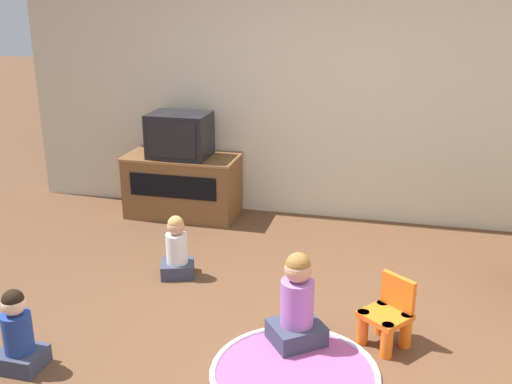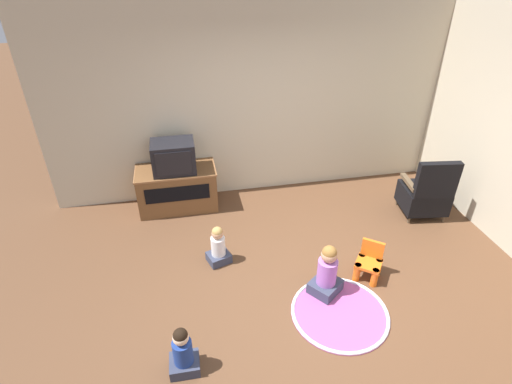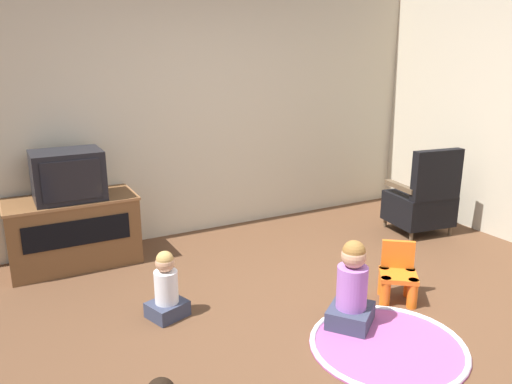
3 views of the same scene
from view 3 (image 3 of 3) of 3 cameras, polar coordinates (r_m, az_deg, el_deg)
The scene contains 9 objects.
ground_plane at distance 3.59m, azimuth 7.19°, elevation -15.89°, with size 30.00×30.00×0.00m, color brown.
wall_back at distance 5.19m, azimuth -8.70°, elevation 10.86°, with size 5.86×0.12×2.90m.
tv_cabinet at distance 4.80m, azimuth -20.16°, elevation -4.11°, with size 1.12×0.56×0.63m.
television at distance 4.63m, azimuth -20.70°, elevation 1.80°, with size 0.58×0.44×0.43m.
black_armchair at distance 5.56m, azimuth 18.47°, elevation -0.96°, with size 0.65×0.62×0.93m.
yellow_kid_chair at distance 4.08m, azimuth 15.90°, elevation -9.39°, with size 0.38×0.38×0.45m.
play_mat at distance 3.55m, azimuth 14.82°, elevation -16.57°, with size 1.03×1.03×0.04m.
child_watching_left at distance 3.73m, azimuth -10.21°, elevation -10.82°, with size 0.32×0.30×0.51m.
child_watching_center at distance 3.60m, azimuth 10.89°, elevation -10.90°, with size 0.43×0.43×0.64m.
Camera 3 is at (-1.82, -2.46, 1.88)m, focal length 35.00 mm.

